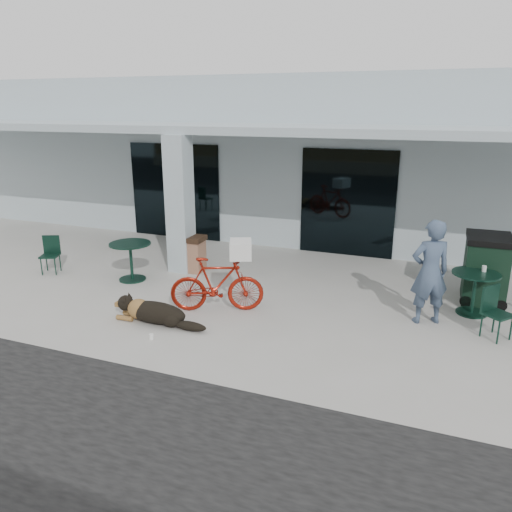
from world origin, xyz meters
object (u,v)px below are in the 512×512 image
at_px(cafe_chair_near, 50,255).
at_px(trash_receptacle, 194,254).
at_px(person, 430,272).
at_px(wheeled_bin, 485,268).
at_px(cafe_chair_far_a, 498,314).
at_px(bicycle, 217,284).
at_px(dog, 156,311).
at_px(cafe_table_near, 131,262).
at_px(cafe_table_far, 474,293).

relative_size(cafe_chair_near, trash_receptacle, 1.01).
distance_m(person, wheeled_bin, 1.82).
xyz_separation_m(trash_receptacle, wheeled_bin, (6.20, 0.48, 0.24)).
distance_m(cafe_chair_far_a, person, 1.26).
bearing_deg(cafe_chair_far_a, wheeled_bin, 44.26).
bearing_deg(person, bicycle, -12.67).
height_order(dog, person, person).
bearing_deg(bicycle, cafe_chair_near, 59.95).
relative_size(dog, cafe_table_near, 1.51).
relative_size(trash_receptacle, wheeled_bin, 0.64).
bearing_deg(cafe_table_far, dog, -154.36).
xyz_separation_m(bicycle, cafe_table_far, (4.48, 1.60, -0.12)).
bearing_deg(wheeled_bin, trash_receptacle, -176.27).
bearing_deg(dog, cafe_table_near, 131.77).
xyz_separation_m(cafe_chair_near, wheeled_bin, (9.23, 1.80, 0.24)).
relative_size(dog, cafe_table_far, 1.60).
distance_m(dog, trash_receptacle, 2.94).
relative_size(cafe_chair_near, wheeled_bin, 0.64).
bearing_deg(bicycle, dog, 117.59).
distance_m(cafe_chair_far_a, wheeled_bin, 1.79).
relative_size(cafe_chair_near, cafe_chair_far_a, 0.97).
bearing_deg(cafe_chair_far_a, cafe_table_near, 127.73).
xyz_separation_m(dog, cafe_table_far, (5.25, 2.52, 0.17)).
bearing_deg(cafe_table_near, bicycle, -19.28).
bearing_deg(cafe_chair_near, bicycle, -29.93).
bearing_deg(trash_receptacle, dog, -75.17).
bearing_deg(trash_receptacle, wheeled_bin, 4.45).
bearing_deg(dog, cafe_table_far, 23.23).
xyz_separation_m(dog, wheeled_bin, (5.45, 3.32, 0.44)).
relative_size(person, wheeled_bin, 1.42).
distance_m(cafe_table_near, cafe_table_far, 7.04).
xyz_separation_m(dog, trash_receptacle, (-0.75, 2.84, 0.19)).
height_order(dog, cafe_chair_near, cafe_chair_near).
bearing_deg(cafe_chair_near, dog, -44.34).
height_order(cafe_chair_near, person, person).
bearing_deg(cafe_table_far, bicycle, -160.35).
relative_size(cafe_table_near, wheeled_bin, 0.68).
distance_m(bicycle, cafe_chair_near, 4.59).
height_order(cafe_chair_near, trash_receptacle, cafe_chair_near).
bearing_deg(cafe_table_near, wheeled_bin, 11.91).
bearing_deg(wheeled_bin, cafe_chair_near, -169.68).
xyz_separation_m(person, trash_receptacle, (-5.21, 1.03, -0.52)).
bearing_deg(bicycle, trash_receptacle, 15.88).
distance_m(cafe_table_far, cafe_chair_far_a, 1.03).
relative_size(cafe_chair_far_a, person, 0.47).
relative_size(cafe_table_near, person, 0.48).
height_order(bicycle, cafe_chair_near, bicycle).
height_order(bicycle, dog, bicycle).
relative_size(person, trash_receptacle, 2.23).
bearing_deg(trash_receptacle, person, -11.14).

